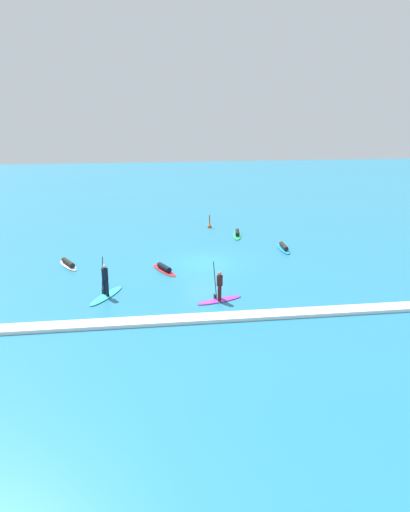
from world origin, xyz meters
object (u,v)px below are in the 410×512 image
at_px(surfer_on_white_board, 68,264).
at_px(marker_buoy, 210,225).
at_px(surfer_on_purple_board, 219,292).
at_px(surfer_on_green_board, 237,234).
at_px(surfer_on_red_board, 164,268).
at_px(surfer_on_blue_board, 283,247).
at_px(surfer_on_teal_board, 106,288).

distance_m(surfer_on_white_board, marker_buoy, 13.99).
bearing_deg(surfer_on_purple_board, surfer_on_green_board, -123.69).
height_order(surfer_on_red_board, marker_buoy, marker_buoy).
height_order(surfer_on_blue_board, surfer_on_white_board, surfer_on_white_board).
distance_m(surfer_on_green_board, surfer_on_blue_board, 5.06).
height_order(surfer_on_white_board, surfer_on_red_board, surfer_on_white_board).
xyz_separation_m(surfer_on_blue_board, surfer_on_red_board, (-9.04, -3.58, 0.01)).
distance_m(surfer_on_white_board, surfer_on_teal_board, 6.28).
distance_m(surfer_on_green_board, surfer_on_teal_board, 15.26).
xyz_separation_m(surfer_on_blue_board, surfer_on_teal_board, (-12.43, -7.41, 0.35)).
xyz_separation_m(surfer_on_teal_board, surfer_on_red_board, (3.39, 3.83, -0.34)).
bearing_deg(surfer_on_blue_board, surfer_on_purple_board, 146.28).
relative_size(surfer_on_purple_board, surfer_on_red_board, 0.98).
height_order(surfer_on_purple_board, marker_buoy, surfer_on_purple_board).
bearing_deg(marker_buoy, surfer_on_red_board, -112.69).
relative_size(surfer_on_green_board, surfer_on_red_board, 1.15).
bearing_deg(surfer_on_teal_board, marker_buoy, 0.71).
bearing_deg(surfer_on_green_board, surfer_on_blue_board, -137.33).
xyz_separation_m(surfer_on_purple_board, surfer_on_white_board, (-9.10, 6.95, -0.32)).
height_order(surfer_on_blue_board, surfer_on_red_board, surfer_on_blue_board).
bearing_deg(surfer_on_white_board, surfer_on_purple_board, -156.43).
relative_size(surfer_on_purple_board, surfer_on_white_board, 1.09).
bearing_deg(surfer_on_white_board, surfer_on_blue_board, -112.19).
bearing_deg(surfer_on_white_board, marker_buoy, -79.35).
height_order(surfer_on_white_board, marker_buoy, marker_buoy).
bearing_deg(surfer_on_purple_board, marker_buoy, -114.37).
distance_m(surfer_on_green_board, surfer_on_red_board, 10.15).
distance_m(surfer_on_red_board, marker_buoy, 11.57).
bearing_deg(surfer_on_teal_board, surfer_on_purple_board, -73.50).
relative_size(surfer_on_white_board, marker_buoy, 2.02).
relative_size(surfer_on_teal_board, surfer_on_red_board, 1.06).
bearing_deg(surfer_on_green_board, surfer_on_purple_board, 175.72).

